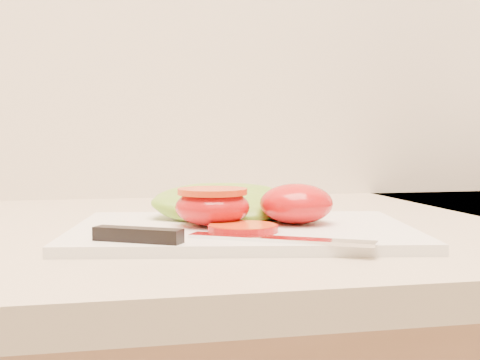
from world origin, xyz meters
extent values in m
cube|color=#C3B398|center=(0.00, 1.68, 0.92)|extent=(3.92, 0.65, 0.03)
cube|color=white|center=(-0.15, 1.59, 0.94)|extent=(0.37, 0.30, 0.01)
ellipsoid|color=red|center=(-0.09, 1.59, 0.96)|extent=(0.07, 0.07, 0.04)
ellipsoid|color=red|center=(-0.18, 1.59, 0.96)|extent=(0.07, 0.07, 0.04)
cylinder|color=red|center=(-0.18, 1.59, 0.97)|extent=(0.07, 0.07, 0.01)
cylinder|color=#D14609|center=(-0.16, 1.55, 0.94)|extent=(0.06, 0.06, 0.01)
ellipsoid|color=#80BB31|center=(-0.15, 1.66, 0.96)|extent=(0.17, 0.12, 0.03)
ellipsoid|color=#80BB31|center=(-0.11, 1.65, 0.95)|extent=(0.11, 0.08, 0.02)
cube|color=silver|center=(-0.14, 1.49, 0.94)|extent=(0.15, 0.10, 0.00)
cube|color=black|center=(-0.26, 1.51, 0.95)|extent=(0.08, 0.06, 0.01)
camera|label=1|loc=(-0.29, 0.94, 1.03)|focal=50.00mm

